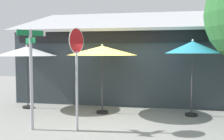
{
  "coord_description": "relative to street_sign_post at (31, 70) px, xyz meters",
  "views": [
    {
      "loc": [
        1.75,
        -8.29,
        2.26
      ],
      "look_at": [
        -0.0,
        1.2,
        1.6
      ],
      "focal_mm": 41.48,
      "sensor_mm": 36.0,
      "label": 1
    }
  ],
  "objects": [
    {
      "name": "ground_plane",
      "position": [
        1.89,
        1.41,
        -1.82
      ],
      "size": [
        28.0,
        28.0,
        0.1
      ],
      "primitive_type": "cube",
      "color": "gray"
    },
    {
      "name": "street_sign_post",
      "position": [
        0.0,
        0.0,
        0.0
      ],
      "size": [
        0.61,
        0.62,
        2.92
      ],
      "color": "#A8AAB2",
      "rests_on": "ground"
    },
    {
      "name": "stop_sign",
      "position": [
        1.31,
        0.18,
        0.27
      ],
      "size": [
        0.2,
        0.71,
        2.95
      ],
      "color": "#A8AAB2",
      "rests_on": "ground"
    },
    {
      "name": "patio_umbrella_teal_right",
      "position": [
        4.77,
        2.55,
        0.64
      ],
      "size": [
        1.91,
        1.91,
        2.72
      ],
      "color": "black",
      "rests_on": "ground"
    },
    {
      "name": "patio_umbrella_ivory_left",
      "position": [
        -1.61,
        2.71,
        0.52
      ],
      "size": [
        2.37,
        2.37,
        2.57
      ],
      "color": "black",
      "rests_on": "ground"
    },
    {
      "name": "cafe_building",
      "position": [
        1.88,
        5.98,
        -0.04
      ],
      "size": [
        9.64,
        5.25,
        4.58
      ],
      "color": "#333D42",
      "rests_on": "ground"
    },
    {
      "name": "patio_umbrella_mustard_center",
      "position": [
        1.56,
        2.38,
        0.54
      ],
      "size": [
        2.59,
        2.59,
        2.57
      ],
      "color": "black",
      "rests_on": "ground"
    }
  ]
}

